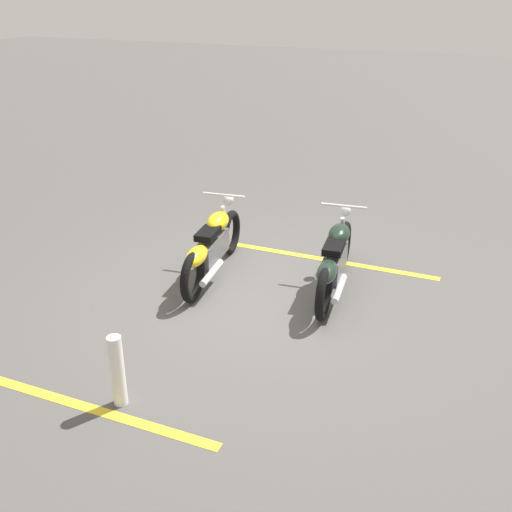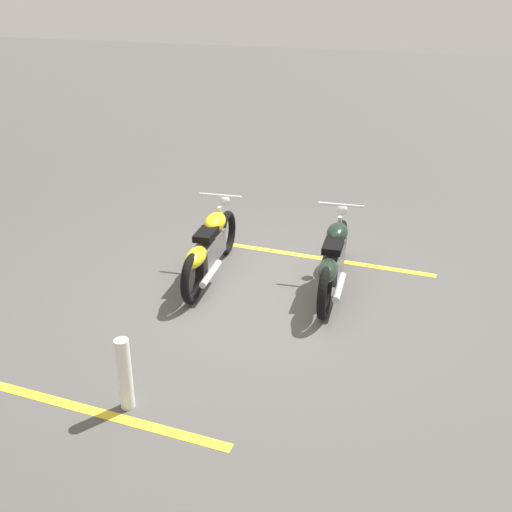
{
  "view_description": "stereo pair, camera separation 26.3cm",
  "coord_description": "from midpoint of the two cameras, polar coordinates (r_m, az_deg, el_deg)",
  "views": [
    {
      "loc": [
        6.54,
        2.56,
        3.82
      ],
      "look_at": [
        0.19,
        0.0,
        0.65
      ],
      "focal_mm": 42.23,
      "sensor_mm": 36.0,
      "label": 1
    },
    {
      "loc": [
        6.63,
        2.31,
        3.82
      ],
      "look_at": [
        0.19,
        0.0,
        0.65
      ],
      "focal_mm": 42.23,
      "sensor_mm": 36.0,
      "label": 2
    }
  ],
  "objects": [
    {
      "name": "ground_plane",
      "position": [
        7.99,
        1.46,
        -3.71
      ],
      "size": [
        60.0,
        60.0,
        0.0
      ],
      "primitive_type": "plane",
      "color": "#514F4C"
    },
    {
      "name": "motorcycle_bright_foreground",
      "position": [
        8.29,
        -3.31,
        0.92
      ],
      "size": [
        2.23,
        0.63,
        1.04
      ],
      "rotation": [
        0.0,
        0.0,
        3.24
      ],
      "color": "black",
      "rests_on": "ground"
    },
    {
      "name": "motorcycle_dark_foreground",
      "position": [
        7.95,
        8.41,
        -0.4
      ],
      "size": [
        2.23,
        0.62,
        1.04
      ],
      "rotation": [
        0.0,
        0.0,
        3.23
      ],
      "color": "black",
      "rests_on": "ground"
    },
    {
      "name": "bollard_post",
      "position": [
        6.01,
        -11.75,
        -10.63
      ],
      "size": [
        0.14,
        0.14,
        0.76
      ],
      "primitive_type": "cylinder",
      "color": "white",
      "rests_on": "ground"
    },
    {
      "name": "parking_stripe_near",
      "position": [
        9.03,
        7.81,
        -0.4
      ],
      "size": [
        0.17,
        3.2,
        0.01
      ],
      "primitive_type": "cube",
      "rotation": [
        0.0,
        0.0,
        1.56
      ],
      "color": "yellow",
      "rests_on": "ground"
    },
    {
      "name": "parking_stripe_mid",
      "position": [
        6.33,
        -15.69,
        -13.29
      ],
      "size": [
        0.17,
        3.2,
        0.01
      ],
      "primitive_type": "cube",
      "rotation": [
        0.0,
        0.0,
        1.56
      ],
      "color": "yellow",
      "rests_on": "ground"
    }
  ]
}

